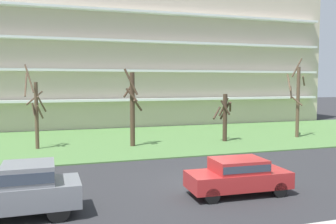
{
  "coord_description": "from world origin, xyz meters",
  "views": [
    {
      "loc": [
        -7.26,
        -15.94,
        4.86
      ],
      "look_at": [
        -0.14,
        6.0,
        2.98
      ],
      "focal_mm": 39.57,
      "sensor_mm": 36.0,
      "label": 1
    }
  ],
  "objects_px": {
    "tree_left": "(132,107)",
    "tree_center": "(225,115)",
    "sedan_red_center_left": "(238,175)",
    "tree_far_left": "(36,110)",
    "pickup_gray_near_left": "(9,191)",
    "tree_right": "(297,99)"
  },
  "relations": [
    {
      "from": "tree_center",
      "to": "tree_right",
      "type": "relative_size",
      "value": 0.56
    },
    {
      "from": "pickup_gray_near_left",
      "to": "tree_left",
      "type": "bearing_deg",
      "value": 60.27
    },
    {
      "from": "tree_left",
      "to": "pickup_gray_near_left",
      "type": "xyz_separation_m",
      "value": [
        -7.33,
        -12.87,
        -2.01
      ]
    },
    {
      "from": "tree_left",
      "to": "tree_center",
      "type": "xyz_separation_m",
      "value": [
        7.6,
        0.02,
        -0.86
      ]
    },
    {
      "from": "pickup_gray_near_left",
      "to": "sedan_red_center_left",
      "type": "bearing_deg",
      "value": -0.07
    },
    {
      "from": "tree_right",
      "to": "pickup_gray_near_left",
      "type": "height_order",
      "value": "tree_right"
    },
    {
      "from": "tree_far_left",
      "to": "tree_center",
      "type": "height_order",
      "value": "tree_far_left"
    },
    {
      "from": "tree_left",
      "to": "tree_center",
      "type": "distance_m",
      "value": 7.65
    },
    {
      "from": "tree_center",
      "to": "sedan_red_center_left",
      "type": "distance_m",
      "value": 14.2
    },
    {
      "from": "tree_far_left",
      "to": "sedan_red_center_left",
      "type": "height_order",
      "value": "tree_far_left"
    },
    {
      "from": "tree_left",
      "to": "tree_center",
      "type": "relative_size",
      "value": 1.49
    },
    {
      "from": "tree_center",
      "to": "sedan_red_center_left",
      "type": "xyz_separation_m",
      "value": [
        -5.82,
        -12.89,
        -1.29
      ]
    },
    {
      "from": "tree_far_left",
      "to": "sedan_red_center_left",
      "type": "relative_size",
      "value": 1.37
    },
    {
      "from": "sedan_red_center_left",
      "to": "tree_left",
      "type": "bearing_deg",
      "value": 99.97
    },
    {
      "from": "tree_center",
      "to": "sedan_red_center_left",
      "type": "relative_size",
      "value": 0.87
    },
    {
      "from": "tree_right",
      "to": "tree_center",
      "type": "bearing_deg",
      "value": -179.95
    },
    {
      "from": "tree_left",
      "to": "sedan_red_center_left",
      "type": "bearing_deg",
      "value": -82.13
    },
    {
      "from": "tree_far_left",
      "to": "tree_center",
      "type": "bearing_deg",
      "value": -3.96
    },
    {
      "from": "tree_far_left",
      "to": "tree_right",
      "type": "bearing_deg",
      "value": -2.66
    },
    {
      "from": "tree_left",
      "to": "tree_far_left",
      "type": "bearing_deg",
      "value": 171.5
    },
    {
      "from": "tree_far_left",
      "to": "pickup_gray_near_left",
      "type": "bearing_deg",
      "value": -92.21
    },
    {
      "from": "tree_left",
      "to": "tree_right",
      "type": "distance_m",
      "value": 14.5
    }
  ]
}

